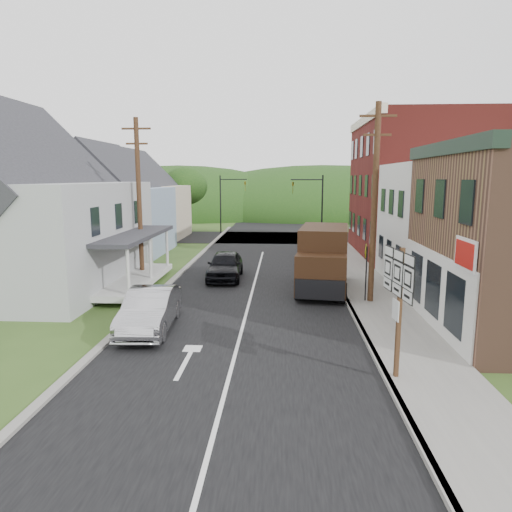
% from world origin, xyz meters
% --- Properties ---
extents(ground, '(120.00, 120.00, 0.00)m').
position_xyz_m(ground, '(0.00, 0.00, 0.00)').
color(ground, '#2D4719').
rests_on(ground, ground).
extents(road, '(9.00, 90.00, 0.02)m').
position_xyz_m(road, '(0.00, 10.00, 0.00)').
color(road, black).
rests_on(road, ground).
extents(cross_road, '(60.00, 9.00, 0.02)m').
position_xyz_m(cross_road, '(0.00, 27.00, 0.00)').
color(cross_road, black).
rests_on(cross_road, ground).
extents(sidewalk_right, '(2.80, 55.00, 0.15)m').
position_xyz_m(sidewalk_right, '(5.90, 8.00, 0.07)').
color(sidewalk_right, slate).
rests_on(sidewalk_right, ground).
extents(curb_right, '(0.20, 55.00, 0.15)m').
position_xyz_m(curb_right, '(4.55, 8.00, 0.07)').
color(curb_right, slate).
rests_on(curb_right, ground).
extents(curb_left, '(0.30, 55.00, 0.12)m').
position_xyz_m(curb_left, '(-4.65, 8.00, 0.06)').
color(curb_left, slate).
rests_on(curb_left, ground).
extents(storefront_white, '(8.00, 7.00, 6.50)m').
position_xyz_m(storefront_white, '(11.30, 7.50, 3.25)').
color(storefront_white, silver).
rests_on(storefront_white, ground).
extents(storefront_red, '(8.00, 12.00, 10.00)m').
position_xyz_m(storefront_red, '(11.30, 17.00, 5.00)').
color(storefront_red, maroon).
rests_on(storefront_red, ground).
extents(house_gray, '(10.20, 12.24, 8.35)m').
position_xyz_m(house_gray, '(-12.00, 6.00, 4.23)').
color(house_gray, '#9EA1A3').
rests_on(house_gray, ground).
extents(house_blue, '(7.14, 8.16, 7.28)m').
position_xyz_m(house_blue, '(-11.00, 17.00, 3.69)').
color(house_blue, '#8195B0').
rests_on(house_blue, ground).
extents(house_cream, '(7.14, 8.16, 7.28)m').
position_xyz_m(house_cream, '(-11.50, 26.00, 3.69)').
color(house_cream, '#BCAA91').
rests_on(house_cream, ground).
extents(utility_pole_right, '(1.60, 0.26, 9.00)m').
position_xyz_m(utility_pole_right, '(5.60, 3.50, 4.66)').
color(utility_pole_right, '#472D19').
rests_on(utility_pole_right, ground).
extents(utility_pole_left, '(1.60, 0.26, 9.00)m').
position_xyz_m(utility_pole_left, '(-6.50, 8.00, 4.66)').
color(utility_pole_left, '#472D19').
rests_on(utility_pole_left, ground).
extents(traffic_signal_right, '(2.87, 0.20, 6.00)m').
position_xyz_m(traffic_signal_right, '(4.30, 23.50, 3.76)').
color(traffic_signal_right, black).
rests_on(traffic_signal_right, ground).
extents(traffic_signal_left, '(2.87, 0.20, 6.00)m').
position_xyz_m(traffic_signal_left, '(-4.30, 30.50, 3.76)').
color(traffic_signal_left, black).
rests_on(traffic_signal_left, ground).
extents(tree_left_b, '(4.80, 4.80, 6.94)m').
position_xyz_m(tree_left_b, '(-17.00, 12.00, 4.88)').
color(tree_left_b, '#382616').
rests_on(tree_left_b, ground).
extents(tree_left_c, '(5.80, 5.80, 8.41)m').
position_xyz_m(tree_left_c, '(-19.00, 20.00, 5.94)').
color(tree_left_c, '#382616').
rests_on(tree_left_c, ground).
extents(tree_left_d, '(4.80, 4.80, 6.94)m').
position_xyz_m(tree_left_d, '(-9.00, 32.00, 4.88)').
color(tree_left_d, '#382616').
rests_on(tree_left_d, ground).
extents(forested_ridge, '(90.00, 30.00, 16.00)m').
position_xyz_m(forested_ridge, '(0.00, 55.00, 0.00)').
color(forested_ridge, black).
rests_on(forested_ridge, ground).
extents(silver_sedan, '(1.95, 4.85, 1.57)m').
position_xyz_m(silver_sedan, '(-3.49, -0.73, 0.78)').
color(silver_sedan, '#A8A8AD').
rests_on(silver_sedan, ground).
extents(dark_sedan, '(1.96, 4.67, 1.58)m').
position_xyz_m(dark_sedan, '(-1.75, 8.34, 0.79)').
color(dark_sedan, black).
rests_on(dark_sedan, ground).
extents(delivery_van, '(3.10, 6.10, 3.27)m').
position_xyz_m(delivery_van, '(3.62, 5.91, 1.65)').
color(delivery_van, black).
rests_on(delivery_van, ground).
extents(route_sign_cluster, '(0.33, 2.12, 3.72)m').
position_xyz_m(route_sign_cluster, '(4.75, -4.71, 2.56)').
color(route_sign_cluster, '#472D19').
rests_on(route_sign_cluster, sidewalk_right).
extents(warning_sign, '(0.23, 0.72, 2.69)m').
position_xyz_m(warning_sign, '(5.35, 3.55, 1.87)').
color(warning_sign, black).
rests_on(warning_sign, sidewalk_right).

